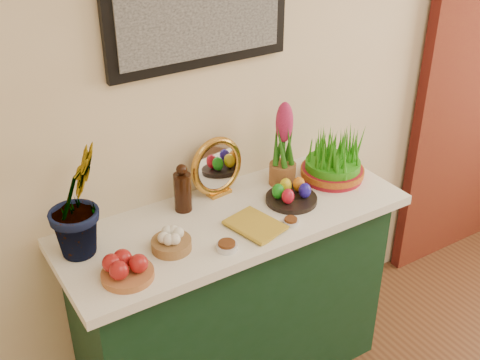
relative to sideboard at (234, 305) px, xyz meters
name	(u,v)px	position (x,y,z in m)	size (l,w,h in m)	color
sideboard	(234,305)	(0.00, 0.00, 0.00)	(1.30, 0.45, 0.85)	#12321F
tablecloth	(233,219)	(0.00, 0.00, 0.45)	(1.40, 0.55, 0.04)	white
hyacinth_green	(74,185)	(-0.58, 0.09, 0.73)	(0.27, 0.23, 0.54)	#236816
apple_bowl	(127,269)	(-0.51, -0.14, 0.50)	(0.18, 0.18, 0.09)	#A65F33
garlic_basket	(171,241)	(-0.31, -0.08, 0.50)	(0.19, 0.19, 0.08)	#97643D
vinegar_cruet	(183,190)	(-0.15, 0.14, 0.55)	(0.07, 0.07, 0.20)	black
mirror	(217,167)	(0.03, 0.18, 0.59)	(0.25, 0.09, 0.25)	gold
book	(241,233)	(-0.05, -0.14, 0.48)	(0.14, 0.21, 0.03)	gold
spice_dish_left	(227,246)	(-0.14, -0.18, 0.48)	(0.08, 0.08, 0.03)	silver
spice_dish_right	(291,221)	(0.15, -0.18, 0.48)	(0.06, 0.06, 0.03)	silver
egg_plate	(291,195)	(0.25, -0.04, 0.50)	(0.27, 0.27, 0.09)	black
hyacinth_pink	(283,148)	(0.31, 0.10, 0.63)	(0.11, 0.11, 0.37)	brown
wheatgrass_sabzeh	(333,158)	(0.52, 0.02, 0.56)	(0.27, 0.27, 0.22)	maroon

